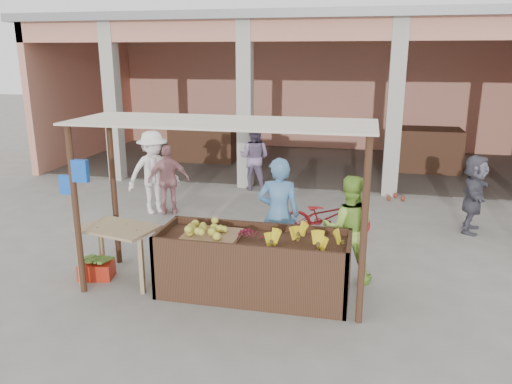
% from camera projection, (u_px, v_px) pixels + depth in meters
% --- Properties ---
extents(ground, '(60.00, 60.00, 0.00)m').
position_uv_depth(ground, '(219.00, 290.00, 7.06)').
color(ground, slate).
rests_on(ground, ground).
extents(market_building, '(14.40, 6.40, 4.20)m').
position_uv_depth(market_building, '(306.00, 72.00, 14.72)').
color(market_building, tan).
rests_on(market_building, ground).
extents(fruit_stall, '(2.60, 0.95, 0.80)m').
position_uv_depth(fruit_stall, '(253.00, 267.00, 6.85)').
color(fruit_stall, '#492D1D').
rests_on(fruit_stall, ground).
extents(stall_awning, '(4.09, 1.35, 2.39)m').
position_uv_depth(stall_awning, '(216.00, 152.00, 6.59)').
color(stall_awning, '#492D1D').
rests_on(stall_awning, ground).
extents(banana_heap, '(1.03, 0.56, 0.19)m').
position_uv_depth(banana_heap, '(306.00, 239.00, 6.53)').
color(banana_heap, yellow).
rests_on(banana_heap, fruit_stall).
extents(melon_tray, '(0.75, 0.65, 0.20)m').
position_uv_depth(melon_tray, '(211.00, 232.00, 6.78)').
color(melon_tray, '#95704D').
rests_on(melon_tray, fruit_stall).
extents(berry_heap, '(0.48, 0.40, 0.15)m').
position_uv_depth(berry_heap, '(247.00, 233.00, 6.80)').
color(berry_heap, maroon).
rests_on(berry_heap, fruit_stall).
extents(side_table, '(1.17, 0.91, 0.84)m').
position_uv_depth(side_table, '(119.00, 236.00, 7.16)').
color(side_table, tan).
rests_on(side_table, ground).
extents(papaya_pile, '(0.77, 0.44, 0.22)m').
position_uv_depth(papaya_pile, '(118.00, 220.00, 7.10)').
color(papaya_pile, '#427E29').
rests_on(papaya_pile, side_table).
extents(red_crate, '(0.54, 0.43, 0.25)m').
position_uv_depth(red_crate, '(97.00, 270.00, 7.42)').
color(red_crate, '#B52513').
rests_on(red_crate, ground).
extents(plantain_bundle, '(0.36, 0.25, 0.07)m').
position_uv_depth(plantain_bundle, '(96.00, 260.00, 7.38)').
color(plantain_bundle, '#5B8A32').
rests_on(plantain_bundle, red_crate).
extents(produce_sacks, '(0.71, 0.66, 0.54)m').
position_uv_depth(produce_sacks, '(396.00, 189.00, 11.31)').
color(produce_sacks, maroon).
rests_on(produce_sacks, ground).
extents(vendor_blue, '(0.76, 0.59, 1.88)m').
position_uv_depth(vendor_blue, '(279.00, 211.00, 7.52)').
color(vendor_blue, '#568EC6').
rests_on(vendor_blue, ground).
extents(vendor_green, '(0.85, 0.55, 1.67)m').
position_uv_depth(vendor_green, '(349.00, 226.00, 7.19)').
color(vendor_green, '#9DD549').
rests_on(vendor_green, ground).
extents(motorcycle, '(0.91, 1.76, 0.88)m').
position_uv_depth(motorcycle, '(326.00, 216.00, 8.89)').
color(motorcycle, maroon).
rests_on(motorcycle, ground).
extents(shopper_a, '(1.27, 1.26, 1.86)m').
position_uv_depth(shopper_a, '(153.00, 169.00, 10.28)').
color(shopper_a, white).
rests_on(shopper_a, ground).
extents(shopper_b, '(1.02, 0.76, 1.55)m').
position_uv_depth(shopper_b, '(169.00, 178.00, 10.23)').
color(shopper_b, '#CC858A').
rests_on(shopper_b, ground).
extents(shopper_d, '(0.91, 1.52, 1.54)m').
position_uv_depth(shopper_d, '(474.00, 192.00, 9.19)').
color(shopper_d, '#504F5B').
rests_on(shopper_d, ground).
extents(shopper_f, '(0.91, 0.60, 1.74)m').
position_uv_depth(shopper_f, '(254.00, 154.00, 12.08)').
color(shopper_f, gray).
rests_on(shopper_f, ground).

